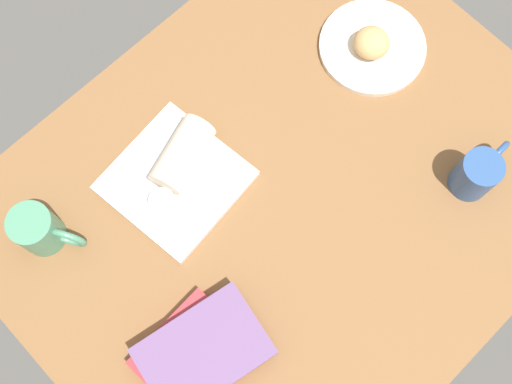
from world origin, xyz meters
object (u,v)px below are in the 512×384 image
Objects in this scene: round_plate at (372,47)px; coffee_mug at (478,173)px; second_mug at (40,230)px; scone_pastry at (372,43)px; breakfast_wrap at (183,155)px; sauce_cup at (162,201)px; square_plate at (176,181)px; book_stack at (198,354)px.

coffee_mug is at bearing 77.20° from round_plate.
round_plate is at bearing 168.23° from second_mug.
scone_pastry is at bearing 9.59° from round_plate.
round_plate is at bearing -118.47° from breakfast_wrap.
breakfast_wrap is at bearing -157.71° from sauce_cup.
second_mug reaches higher than sauce_cup.
book_stack is at bearing 55.40° from square_plate.
scone_pastry is at bearing 171.84° from square_plate.
second_mug is at bearing 57.85° from breakfast_wrap.
coffee_mug is at bearing 143.79° from second_mug.
coffee_mug is (-59.91, 12.29, 2.49)cm from book_stack.
breakfast_wrap reaches higher than square_plate.
second_mug reaches higher than book_stack.
round_plate is at bearing 175.09° from sauce_cup.
coffee_mug is 81.60cm from second_mug.
round_plate is 3.01× the size of scone_pastry.
coffee_mug is (-41.14, 39.51, 4.32)cm from square_plate.
second_mug is at bearing -12.14° from scone_pastry.
breakfast_wrap is (44.77, -8.15, 4.31)cm from round_plate.
round_plate is 1.57× the size of breakfast_wrap.
second_mug is (28.56, -7.12, 0.30)cm from breakfast_wrap.
breakfast_wrap is at bearing 166.00° from second_mug.
breakfast_wrap reaches higher than sauce_cup.
coffee_mug reaches higher than square_plate.
square_plate is at bearing -157.71° from sauce_cup.
scone_pastry is 1.49× the size of sauce_cup.
scone_pastry reaches higher than square_plate.
second_mug reaches higher than square_plate.
coffee_mug is at bearing 79.28° from scone_pastry.
square_plate is at bearing -124.60° from book_stack.
breakfast_wrap is 1.08× the size of coffee_mug.
sauce_cup reaches higher than square_plate.
scone_pastry is 0.56× the size of coffee_mug.
breakfast_wrap is 36.70cm from book_stack.
sauce_cup is at bearing -118.93° from book_stack.
scone_pastry is 44.28cm from breakfast_wrap.
square_plate is at bearing 94.14° from breakfast_wrap.
coffee_mug is (6.20, 32.72, 0.93)cm from scone_pastry.
round_plate is 70.52cm from book_stack.
square_plate is 1.84× the size of second_mug.
breakfast_wrap reaches higher than round_plate.
round_plate is 1.75× the size of second_mug.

